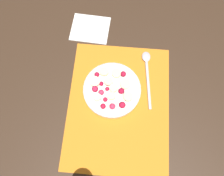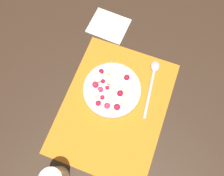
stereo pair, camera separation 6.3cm
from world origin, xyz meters
The scene contains 5 objects.
ground_plane centered at (0.00, 0.00, 0.00)m, with size 3.00×3.00×0.00m, color #382619.
placemat centered at (0.00, 0.00, 0.00)m, with size 0.46×0.35×0.01m.
fruit_bowl centered at (0.05, 0.03, 0.02)m, with size 0.20×0.20×0.05m.
spoon centered at (0.15, -0.09, 0.01)m, with size 0.22×0.04×0.01m.
napkin centered at (0.30, 0.13, 0.00)m, with size 0.13×0.15×0.01m.
Camera 2 is at (-0.17, -0.05, 0.73)m, focal length 35.00 mm.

